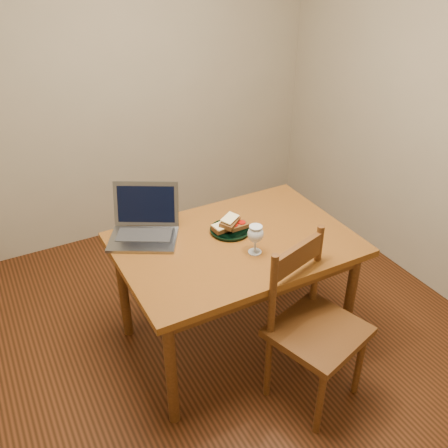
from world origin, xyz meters
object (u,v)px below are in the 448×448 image
laptop (145,222)px  table (235,254)px  milk_glass (255,239)px  chair (315,321)px  plate (230,230)px

laptop → table: bearing=-8.2°
table → milk_glass: bearing=-74.9°
chair → plate: (-0.14, 0.65, 0.23)m
table → chair: 0.59m
plate → laptop: size_ratio=0.48×
milk_glass → table: bearing=105.1°
chair → plate: bearing=85.6°
plate → table: bearing=-103.2°
table → chair: bearing=-73.2°
plate → chair: bearing=-77.8°
chair → laptop: size_ratio=1.12×
table → milk_glass: 0.23m
table → chair: chair is taller
plate → laptop: 0.49m
plate → milk_glass: milk_glass is taller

